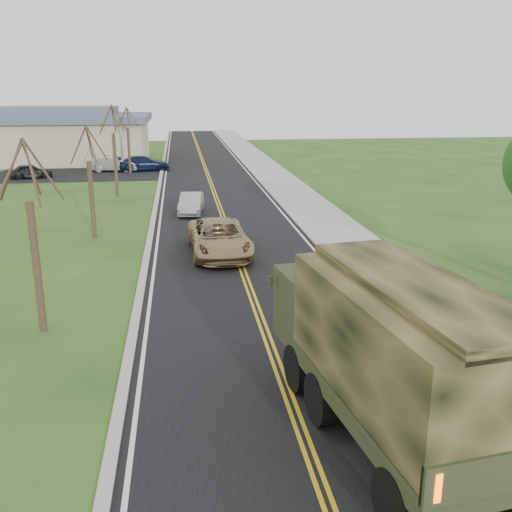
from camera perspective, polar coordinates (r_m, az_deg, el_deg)
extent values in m
cube|color=black|center=(48.20, -4.61, 7.45)|extent=(8.00, 120.00, 0.01)
cube|color=#9E998E|center=(48.58, 0.32, 7.64)|extent=(0.30, 120.00, 0.12)
cube|color=#9E998E|center=(48.86, 2.37, 7.66)|extent=(3.20, 120.00, 0.10)
cube|color=#9E998E|center=(48.16, -9.59, 7.32)|extent=(0.30, 120.00, 0.10)
cylinder|color=#38281C|center=(18.89, -21.07, -1.16)|extent=(0.24, 0.24, 4.20)
cylinder|color=#38281C|center=(18.28, -20.49, 8.10)|extent=(1.01, 0.33, 1.90)
cylinder|color=#38281C|center=(18.87, -21.48, 7.99)|extent=(0.13, 1.29, 1.74)
cylinder|color=#38281C|center=(18.56, -23.30, 7.91)|extent=(0.98, 0.43, 1.90)
cylinder|color=#38281C|center=(17.92, -23.59, 7.37)|extent=(0.79, 1.05, 1.77)
cylinder|color=#38281C|center=(17.81, -21.51, 7.80)|extent=(0.58, 0.90, 1.90)
cylinder|color=#38281C|center=(30.39, -16.09, 5.39)|extent=(0.24, 0.24, 3.96)
cylinder|color=#38281C|center=(30.07, -15.63, 10.82)|extent=(0.96, 0.32, 1.79)
cylinder|color=#38281C|center=(30.59, -16.30, 10.71)|extent=(0.12, 1.22, 1.65)
cylinder|color=#38281C|center=(30.24, -17.30, 10.72)|extent=(0.93, 0.41, 1.79)
cylinder|color=#38281C|center=(29.63, -17.35, 10.47)|extent=(0.75, 0.99, 1.67)
cylinder|color=#38281C|center=(29.59, -16.14, 10.70)|extent=(0.55, 0.85, 1.80)
cylinder|color=#38281C|center=(42.12, -13.87, 8.79)|extent=(0.24, 0.24, 4.44)
cylinder|color=#38281C|center=(41.93, -13.46, 13.18)|extent=(1.07, 0.35, 2.00)
cylinder|color=#38281C|center=(42.50, -14.03, 13.07)|extent=(0.13, 1.36, 1.84)
cylinder|color=#38281C|center=(42.09, -14.83, 13.10)|extent=(1.03, 0.46, 2.00)
cylinder|color=#38281C|center=(41.40, -14.82, 12.94)|extent=(0.83, 1.10, 1.87)
cylinder|color=#38281C|center=(41.39, -13.84, 13.12)|extent=(0.61, 0.95, 2.01)
cylinder|color=#38281C|center=(54.02, -12.58, 10.25)|extent=(0.24, 0.24, 4.08)
cylinder|color=#38281C|center=(53.89, -12.27, 13.40)|extent=(0.99, 0.33, 1.84)
cylinder|color=#38281C|center=(54.40, -12.69, 13.32)|extent=(0.13, 1.25, 1.69)
cylinder|color=#38281C|center=(54.01, -13.25, 13.35)|extent=(0.95, 0.42, 1.85)
cylinder|color=#38281C|center=(53.38, -13.23, 13.23)|extent=(0.77, 1.02, 1.72)
cylinder|color=#38281C|center=(53.38, -12.53, 13.36)|extent=(0.57, 0.88, 1.85)
cube|color=tan|center=(65.19, -19.92, 10.72)|extent=(20.00, 12.00, 4.20)
cube|color=#475466|center=(65.04, -20.13, 12.82)|extent=(21.00, 13.00, 0.70)
cube|color=#475466|center=(65.01, -20.19, 13.43)|extent=(14.00, 8.00, 0.90)
cube|color=black|center=(54.59, -15.61, 7.96)|extent=(18.00, 10.00, 0.02)
cylinder|color=black|center=(10.93, 13.95, -22.81)|extent=(0.55, 1.26, 1.22)
cylinder|color=black|center=(12.08, 24.26, -19.66)|extent=(0.55, 1.26, 1.22)
cylinder|color=black|center=(13.55, 6.49, -13.99)|extent=(0.55, 1.26, 1.22)
cylinder|color=black|center=(14.49, 15.28, -12.35)|extent=(0.55, 1.26, 1.22)
cylinder|color=black|center=(14.82, 4.23, -11.10)|extent=(0.55, 1.26, 1.22)
cylinder|color=black|center=(15.68, 12.40, -9.83)|extent=(0.55, 1.26, 1.22)
cube|color=#30381E|center=(13.20, 12.48, -12.41)|extent=(3.69, 8.05, 0.39)
cube|color=#30381E|center=(15.12, 7.75, -4.41)|extent=(2.92, 2.45, 1.55)
cube|color=black|center=(15.91, 6.39, -2.45)|extent=(2.43, 0.42, 0.78)
cube|color=#30381E|center=(12.35, 14.62, -13.22)|extent=(3.54, 6.20, 0.17)
cube|color=black|center=(11.83, 15.03, -8.30)|extent=(3.54, 6.20, 2.22)
cube|color=black|center=(11.41, 15.45, -2.97)|extent=(2.55, 6.06, 0.28)
cube|color=#30381E|center=(10.20, 23.35, -19.23)|extent=(2.77, 0.51, 0.72)
cube|color=#FF590C|center=(9.56, 17.73, -21.25)|extent=(0.12, 0.06, 0.50)
imported|color=tan|center=(26.50, -3.71, 1.82)|extent=(2.92, 5.82, 1.58)
imported|color=#A4A4A8|center=(35.58, -6.50, 5.23)|extent=(1.75, 3.92, 1.25)
imported|color=black|center=(53.29, -21.61, 7.88)|extent=(3.87, 2.37, 1.23)
imported|color=#B0B0B5|center=(55.45, -13.97, 8.94)|extent=(4.52, 2.05, 1.44)
imported|color=black|center=(55.32, -11.13, 9.07)|extent=(5.05, 2.69, 1.39)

